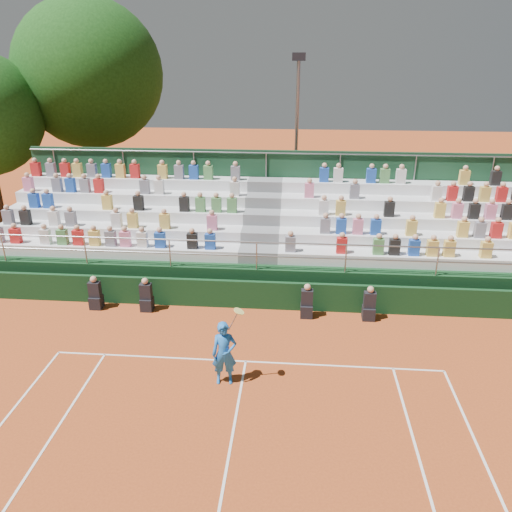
{
  "coord_description": "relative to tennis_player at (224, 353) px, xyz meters",
  "views": [
    {
      "loc": [
        1.29,
        -11.84,
        8.17
      ],
      "look_at": [
        0.0,
        3.5,
        1.8
      ],
      "focal_mm": 35.0,
      "sensor_mm": 36.0,
      "label": 1
    }
  ],
  "objects": [
    {
      "name": "ground",
      "position": [
        0.45,
        0.97,
        -0.89
      ],
      "size": [
        90.0,
        90.0,
        0.0
      ],
      "primitive_type": "plane",
      "color": "#AD481C",
      "rests_on": "ground"
    },
    {
      "name": "courtside_wall",
      "position": [
        0.45,
        4.17,
        -0.39
      ],
      "size": [
        20.0,
        0.15,
        1.0
      ],
      "primitive_type": "cube",
      "color": "black",
      "rests_on": "ground"
    },
    {
      "name": "line_officials",
      "position": [
        -0.44,
        3.72,
        -0.42
      ],
      "size": [
        9.55,
        0.4,
        1.19
      ],
      "color": "black",
      "rests_on": "ground"
    },
    {
      "name": "grandstand",
      "position": [
        0.44,
        7.41,
        0.19
      ],
      "size": [
        20.0,
        5.2,
        4.4
      ],
      "color": "black",
      "rests_on": "ground"
    },
    {
      "name": "tennis_player",
      "position": [
        0.0,
        0.0,
        0.0
      ],
      "size": [
        0.88,
        0.51,
        2.22
      ],
      "color": "blue",
      "rests_on": "ground"
    },
    {
      "name": "tree_east",
      "position": [
        -8.97,
        15.28,
        6.15
      ],
      "size": [
        7.38,
        7.38,
        10.74
      ],
      "color": "#3C2715",
      "rests_on": "ground"
    },
    {
      "name": "floodlight_mast",
      "position": [
        1.64,
        13.14,
        3.81
      ],
      "size": [
        0.6,
        0.25,
        8.07
      ],
      "color": "gray",
      "rests_on": "ground"
    }
  ]
}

